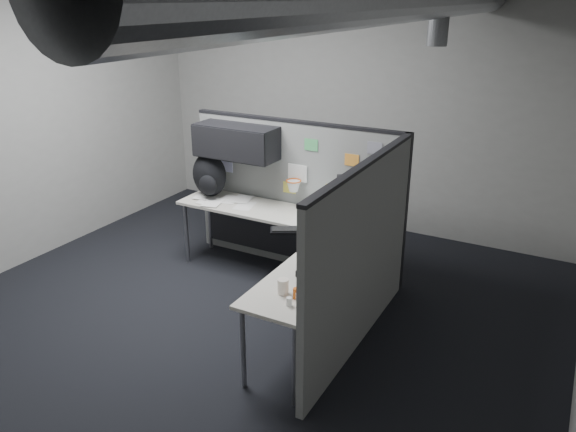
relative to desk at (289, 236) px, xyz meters
The scene contains 12 objects.
room 1.69m from the desk, 59.55° to the right, with size 5.62×5.62×3.22m.
partition_back 0.77m from the desk, 126.93° to the left, with size 2.44×0.42×1.63m.
partition_right 1.09m from the desk, 26.97° to the right, with size 0.07×2.23×1.63m.
desk is the anchor object (origin of this frame).
monitor 0.75m from the desk, 23.44° to the left, with size 0.54×0.54×0.47m.
keyboard 0.22m from the desk, 48.11° to the right, with size 0.44×0.35×0.04m.
mouse 0.70m from the desk, 34.42° to the right, with size 0.29×0.29×0.05m.
phone 1.08m from the desk, 51.83° to the right, with size 0.21×0.22×0.09m.
bottles 1.49m from the desk, 59.39° to the right, with size 0.15×0.17×0.09m.
cup 1.36m from the desk, 63.29° to the right, with size 0.09×0.09×0.12m, color white.
papers 0.99m from the desk, 164.58° to the left, with size 0.79×0.55×0.02m.
backpack 1.27m from the desk, 164.43° to the left, with size 0.44×0.40×0.49m.
Camera 1 is at (2.55, -3.74, 2.82)m, focal length 35.00 mm.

